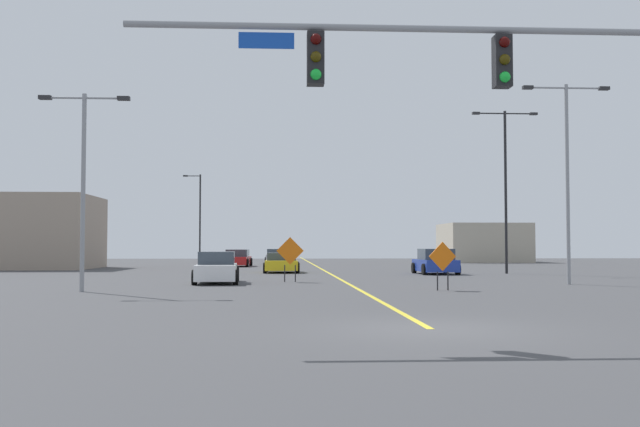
{
  "coord_description": "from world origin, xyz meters",
  "views": [
    {
      "loc": [
        -2.98,
        -14.19,
        1.64
      ],
      "look_at": [
        -1.13,
        18.84,
        3.12
      ],
      "focal_mm": 40.68,
      "sensor_mm": 36.0,
      "label": 1
    }
  ],
  "objects_px": {
    "street_lamp_near_right": "(567,166)",
    "construction_sign_left_shoulder": "(290,253)",
    "construction_sign_median_near": "(443,260)",
    "car_silver_mid": "(276,257)",
    "street_lamp_far_left": "(506,178)",
    "car_yellow_approaching": "(282,263)",
    "street_lamp_mid_right": "(199,214)",
    "traffic_signal_assembly": "(593,80)",
    "car_red_near": "(237,259)",
    "car_white_far": "(217,268)",
    "car_blue_passing": "(435,262)",
    "street_lamp_near_left": "(83,173)"
  },
  "relations": [
    {
      "from": "street_lamp_near_right",
      "to": "construction_sign_left_shoulder",
      "type": "xyz_separation_m",
      "value": [
        -11.85,
        2.75,
        -3.78
      ]
    },
    {
      "from": "construction_sign_median_near",
      "to": "car_silver_mid",
      "type": "xyz_separation_m",
      "value": [
        -6.32,
        38.19,
        -0.49
      ]
    },
    {
      "from": "street_lamp_far_left",
      "to": "car_yellow_approaching",
      "type": "height_order",
      "value": "street_lamp_far_left"
    },
    {
      "from": "car_silver_mid",
      "to": "street_lamp_mid_right",
      "type": "bearing_deg",
      "value": 138.19
    },
    {
      "from": "traffic_signal_assembly",
      "to": "car_yellow_approaching",
      "type": "relative_size",
      "value": 3.77
    },
    {
      "from": "traffic_signal_assembly",
      "to": "street_lamp_mid_right",
      "type": "distance_m",
      "value": 59.06
    },
    {
      "from": "street_lamp_near_right",
      "to": "construction_sign_left_shoulder",
      "type": "relative_size",
      "value": 4.22
    },
    {
      "from": "car_red_near",
      "to": "street_lamp_mid_right",
      "type": "bearing_deg",
      "value": 108.7
    },
    {
      "from": "street_lamp_near_right",
      "to": "car_silver_mid",
      "type": "distance_m",
      "value": 36.9
    },
    {
      "from": "traffic_signal_assembly",
      "to": "car_red_near",
      "type": "relative_size",
      "value": 3.25
    },
    {
      "from": "car_yellow_approaching",
      "to": "construction_sign_median_near",
      "type": "bearing_deg",
      "value": -72.08
    },
    {
      "from": "street_lamp_mid_right",
      "to": "car_white_far",
      "type": "bearing_deg",
      "value": -82.55
    },
    {
      "from": "street_lamp_mid_right",
      "to": "street_lamp_near_right",
      "type": "bearing_deg",
      "value": -63.84
    },
    {
      "from": "traffic_signal_assembly",
      "to": "car_blue_passing",
      "type": "bearing_deg",
      "value": 84.35
    },
    {
      "from": "street_lamp_mid_right",
      "to": "car_red_near",
      "type": "relative_size",
      "value": 1.85
    },
    {
      "from": "street_lamp_near_left",
      "to": "construction_sign_median_near",
      "type": "height_order",
      "value": "street_lamp_near_left"
    },
    {
      "from": "street_lamp_far_left",
      "to": "car_silver_mid",
      "type": "xyz_separation_m",
      "value": [
        -13.7,
        22.56,
        -5.0
      ]
    },
    {
      "from": "car_yellow_approaching",
      "to": "street_lamp_mid_right",
      "type": "bearing_deg",
      "value": 106.7
    },
    {
      "from": "street_lamp_mid_right",
      "to": "car_red_near",
      "type": "xyz_separation_m",
      "value": [
        4.56,
        -13.47,
        -4.12
      ]
    },
    {
      "from": "street_lamp_near_right",
      "to": "car_blue_passing",
      "type": "distance_m",
      "value": 12.65
    },
    {
      "from": "car_red_near",
      "to": "traffic_signal_assembly",
      "type": "bearing_deg",
      "value": -77.56
    },
    {
      "from": "car_white_far",
      "to": "car_blue_passing",
      "type": "relative_size",
      "value": 1.13
    },
    {
      "from": "traffic_signal_assembly",
      "to": "car_white_far",
      "type": "distance_m",
      "value": 20.68
    },
    {
      "from": "traffic_signal_assembly",
      "to": "street_lamp_far_left",
      "type": "height_order",
      "value": "street_lamp_far_left"
    },
    {
      "from": "street_lamp_far_left",
      "to": "construction_sign_median_near",
      "type": "distance_m",
      "value": 17.87
    },
    {
      "from": "car_red_near",
      "to": "car_yellow_approaching",
      "type": "height_order",
      "value": "car_red_near"
    },
    {
      "from": "car_silver_mid",
      "to": "car_blue_passing",
      "type": "height_order",
      "value": "car_blue_passing"
    },
    {
      "from": "street_lamp_mid_right",
      "to": "street_lamp_near_right",
      "type": "xyz_separation_m",
      "value": [
        20.23,
        -41.19,
        0.34
      ]
    },
    {
      "from": "traffic_signal_assembly",
      "to": "street_lamp_mid_right",
      "type": "bearing_deg",
      "value": 103.95
    },
    {
      "from": "street_lamp_far_left",
      "to": "construction_sign_median_near",
      "type": "xyz_separation_m",
      "value": [
        -7.38,
        -15.63,
        -4.51
      ]
    },
    {
      "from": "construction_sign_median_near",
      "to": "car_white_far",
      "type": "relative_size",
      "value": 0.4
    },
    {
      "from": "street_lamp_mid_right",
      "to": "car_blue_passing",
      "type": "relative_size",
      "value": 2.18
    },
    {
      "from": "construction_sign_median_near",
      "to": "car_yellow_approaching",
      "type": "relative_size",
      "value": 0.45
    },
    {
      "from": "traffic_signal_assembly",
      "to": "street_lamp_mid_right",
      "type": "relative_size",
      "value": 1.75
    },
    {
      "from": "street_lamp_near_right",
      "to": "car_red_near",
      "type": "bearing_deg",
      "value": 119.48
    },
    {
      "from": "street_lamp_near_left",
      "to": "car_blue_passing",
      "type": "height_order",
      "value": "street_lamp_near_left"
    },
    {
      "from": "construction_sign_median_near",
      "to": "car_white_far",
      "type": "height_order",
      "value": "construction_sign_median_near"
    },
    {
      "from": "car_silver_mid",
      "to": "street_lamp_near_right",
      "type": "bearing_deg",
      "value": -69.84
    },
    {
      "from": "street_lamp_far_left",
      "to": "street_lamp_near_right",
      "type": "xyz_separation_m",
      "value": [
        -1.07,
        -11.83,
        -0.57
      ]
    },
    {
      "from": "traffic_signal_assembly",
      "to": "street_lamp_near_right",
      "type": "height_order",
      "value": "street_lamp_near_right"
    },
    {
      "from": "car_silver_mid",
      "to": "car_yellow_approaching",
      "type": "height_order",
      "value": "car_silver_mid"
    },
    {
      "from": "car_white_far",
      "to": "street_lamp_far_left",
      "type": "bearing_deg",
      "value": 31.48
    },
    {
      "from": "traffic_signal_assembly",
      "to": "construction_sign_left_shoulder",
      "type": "bearing_deg",
      "value": 107.21
    },
    {
      "from": "street_lamp_mid_right",
      "to": "car_white_far",
      "type": "distance_m",
      "value": 39.8
    },
    {
      "from": "street_lamp_near_right",
      "to": "construction_sign_left_shoulder",
      "type": "bearing_deg",
      "value": 166.92
    },
    {
      "from": "construction_sign_median_near",
      "to": "car_red_near",
      "type": "distance_m",
      "value": 32.88
    },
    {
      "from": "street_lamp_near_right",
      "to": "traffic_signal_assembly",
      "type": "bearing_deg",
      "value": -110.4
    },
    {
      "from": "street_lamp_mid_right",
      "to": "construction_sign_left_shoulder",
      "type": "xyz_separation_m",
      "value": [
        8.38,
        -38.44,
        -3.44
      ]
    },
    {
      "from": "street_lamp_near_left",
      "to": "traffic_signal_assembly",
      "type": "bearing_deg",
      "value": -42.43
    },
    {
      "from": "street_lamp_near_right",
      "to": "car_yellow_approaching",
      "type": "height_order",
      "value": "street_lamp_near_right"
    }
  ]
}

